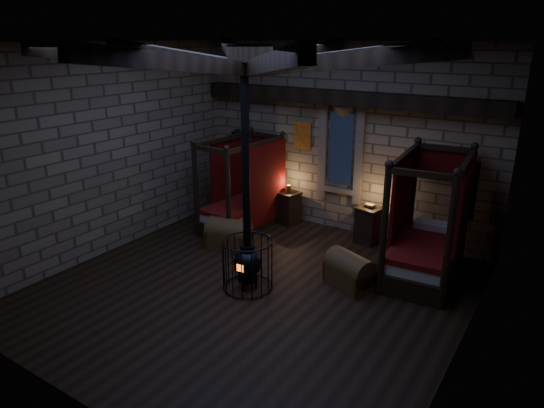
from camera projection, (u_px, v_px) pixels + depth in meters
The scene contains 8 objects.
room at pixel (253, 73), 7.54m from camera, with size 7.02×7.02×4.29m.
bed_left at pixel (244, 206), 11.36m from camera, with size 1.21×2.09×2.11m.
bed_right at pixel (426, 246), 9.06m from camera, with size 1.35×2.30×2.31m.
trunk_left at pixel (229, 235), 10.31m from camera, with size 1.00×0.74×0.66m.
trunk_right at pixel (350, 271), 8.73m from camera, with size 1.01×0.84×0.64m.
nightstand_left at pixel (289, 207), 11.61m from camera, with size 0.59×0.57×0.97m.
nightstand_right at pixel (368, 225), 10.51m from camera, with size 0.60×0.58×0.89m.
stove at pixel (248, 258), 8.54m from camera, with size 0.90×0.90×4.05m.
Camera 1 is at (4.49, -6.28, 4.30)m, focal length 32.00 mm.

